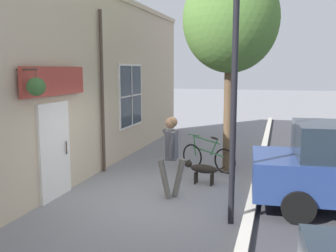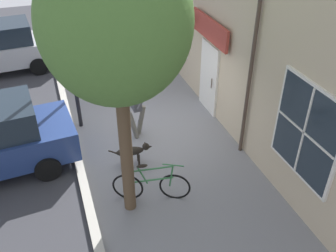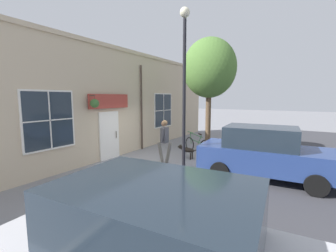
{
  "view_description": "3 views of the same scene",
  "coord_description": "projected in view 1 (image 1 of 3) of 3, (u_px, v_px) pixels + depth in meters",
  "views": [
    {
      "loc": [
        2.46,
        -7.47,
        2.8
      ],
      "look_at": [
        0.19,
        0.11,
        1.59
      ],
      "focal_mm": 40.0,
      "sensor_mm": 36.0,
      "label": 1
    },
    {
      "loc": [
        2.27,
        8.47,
        6.05
      ],
      "look_at": [
        -0.01,
        1.91,
        1.38
      ],
      "focal_mm": 40.0,
      "sensor_mm": 36.0,
      "label": 2
    },
    {
      "loc": [
        5.17,
        -7.51,
        2.7
      ],
      "look_at": [
        -0.03,
        0.88,
        1.45
      ],
      "focal_mm": 24.0,
      "sensor_mm": 36.0,
      "label": 3
    }
  ],
  "objects": [
    {
      "name": "ground_plane",
      "position": [
        158.0,
        198.0,
        8.19
      ],
      "size": [
        90.0,
        90.0,
        0.0
      ],
      "primitive_type": "plane",
      "color": "gray"
    },
    {
      "name": "storefront_facade",
      "position": [
        60.0,
        83.0,
        8.48
      ],
      "size": [
        0.95,
        18.0,
        4.98
      ],
      "color": "#C6B293",
      "rests_on": "ground_plane"
    },
    {
      "name": "pedestrian_walking",
      "position": [
        172.0,
        149.0,
        8.08
      ],
      "size": [
        0.58,
        0.55,
        1.8
      ],
      "color": "#6B665B",
      "rests_on": "ground_plane"
    },
    {
      "name": "dog_on_leash",
      "position": [
        202.0,
        169.0,
        9.14
      ],
      "size": [
        1.09,
        0.31,
        0.59
      ],
      "color": "black",
      "rests_on": "ground_plane"
    },
    {
      "name": "street_tree_by_curb",
      "position": [
        231.0,
        24.0,
        9.8
      ],
      "size": [
        2.53,
        2.28,
        5.48
      ],
      "color": "brown",
      "rests_on": "ground_plane"
    },
    {
      "name": "leaning_bicycle",
      "position": [
        208.0,
        157.0,
        10.41
      ],
      "size": [
        1.63,
        0.7,
        1.0
      ],
      "color": "black",
      "rests_on": "ground_plane"
    },
    {
      "name": "street_lamp",
      "position": [
        236.0,
        24.0,
        6.34
      ],
      "size": [
        0.32,
        0.32,
        5.53
      ],
      "color": "black",
      "rests_on": "ground_plane"
    }
  ]
}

